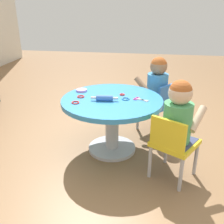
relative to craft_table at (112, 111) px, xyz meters
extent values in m
plane|color=olive|center=(0.00, 0.00, -0.39)|extent=(10.00, 10.00, 0.00)
cylinder|color=silver|center=(0.00, 0.00, -0.37)|extent=(0.44, 0.44, 0.03)
cylinder|color=silver|center=(0.00, 0.00, -0.15)|extent=(0.12, 0.12, 0.47)
cylinder|color=#338CD1|center=(0.00, 0.00, 0.10)|extent=(0.88, 0.88, 0.04)
cylinder|color=#B7B7BC|center=(-0.27, -0.71, -0.25)|extent=(0.03, 0.03, 0.28)
cylinder|color=#B7B7BC|center=(-0.14, -0.49, -0.25)|extent=(0.03, 0.03, 0.28)
cylinder|color=#B7B7BC|center=(-0.49, -0.58, -0.25)|extent=(0.03, 0.03, 0.28)
cylinder|color=#B7B7BC|center=(-0.36, -0.36, -0.25)|extent=(0.03, 0.03, 0.28)
cube|color=yellow|center=(-0.32, -0.53, -0.09)|extent=(0.41, 0.41, 0.04)
cube|color=yellow|center=(-0.43, -0.47, 0.04)|extent=(0.16, 0.24, 0.22)
cube|color=#3F4772|center=(-0.32, -0.53, -0.09)|extent=(0.37, 0.37, 0.04)
cylinder|color=#4CA566|center=(-0.32, -0.53, 0.08)|extent=(0.21, 0.21, 0.30)
sphere|color=beige|center=(-0.32, -0.53, 0.31)|extent=(0.17, 0.17, 0.17)
sphere|color=#B25926|center=(-0.32, -0.53, 0.32)|extent=(0.16, 0.16, 0.16)
cylinder|color=beige|center=(-0.29, -0.68, 0.11)|extent=(0.21, 0.16, 0.17)
cylinder|color=beige|center=(-0.17, -0.49, 0.11)|extent=(0.21, 0.16, 0.17)
cylinder|color=#B7B7BC|center=(0.67, -0.37, -0.25)|extent=(0.03, 0.03, 0.28)
cylinder|color=#B7B7BC|center=(0.46, -0.21, -0.25)|extent=(0.03, 0.03, 0.28)
cylinder|color=#B7B7BC|center=(0.50, -0.57, -0.25)|extent=(0.03, 0.03, 0.28)
cylinder|color=#B7B7BC|center=(0.30, -0.41, -0.25)|extent=(0.03, 0.03, 0.28)
cube|color=blue|center=(0.48, -0.39, -0.09)|extent=(0.42, 0.42, 0.04)
cube|color=blue|center=(0.40, -0.50, 0.04)|extent=(0.23, 0.19, 0.22)
cube|color=#3F4772|center=(0.48, -0.39, -0.09)|extent=(0.38, 0.38, 0.04)
cylinder|color=#3F8CCC|center=(0.48, -0.39, 0.08)|extent=(0.21, 0.21, 0.30)
sphere|color=#997051|center=(0.48, -0.39, 0.31)|extent=(0.17, 0.17, 0.17)
sphere|color=#B25926|center=(0.48, -0.39, 0.32)|extent=(0.16, 0.16, 0.16)
cylinder|color=#997051|center=(0.63, -0.38, 0.11)|extent=(0.18, 0.20, 0.17)
cylinder|color=#997051|center=(0.46, -0.24, 0.11)|extent=(0.18, 0.20, 0.17)
cylinder|color=#3F72CC|center=(-0.07, 0.05, 0.15)|extent=(0.06, 0.14, 0.05)
cylinder|color=white|center=(-0.07, 0.15, 0.15)|extent=(0.03, 0.05, 0.02)
cylinder|color=white|center=(-0.06, -0.04, 0.15)|extent=(0.03, 0.05, 0.02)
cube|color=silver|center=(0.00, -0.26, 0.13)|extent=(0.04, 0.11, 0.01)
cube|color=silver|center=(0.00, -0.26, 0.13)|extent=(0.08, 0.09, 0.01)
torus|color=#D83F99|center=(0.01, -0.20, 0.13)|extent=(0.05, 0.05, 0.01)
torus|color=#D83F99|center=(0.04, -0.22, 0.13)|extent=(0.05, 0.05, 0.01)
cylinder|color=#CC99E5|center=(0.15, 0.32, 0.13)|extent=(0.10, 0.10, 0.02)
torus|color=red|center=(0.11, -0.08, 0.13)|extent=(0.05, 0.05, 0.01)
torus|color=#3F99D8|center=(0.00, -0.12, 0.13)|extent=(0.07, 0.07, 0.01)
torus|color=red|center=(-0.01, 0.28, 0.13)|extent=(0.06, 0.06, 0.01)
torus|color=red|center=(-0.16, 0.28, 0.13)|extent=(0.07, 0.07, 0.01)
camera|label=1|loc=(-2.07, -0.33, 0.89)|focal=41.14mm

